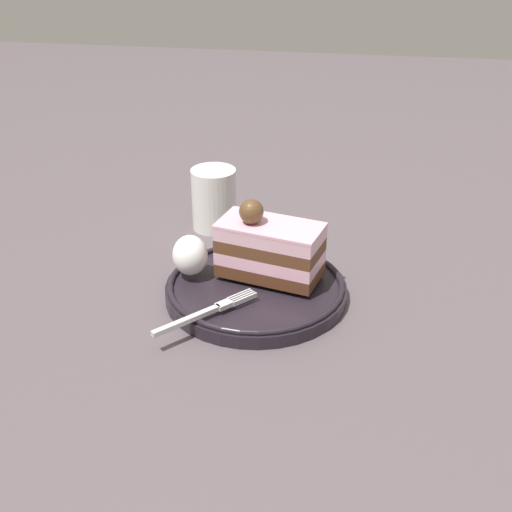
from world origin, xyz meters
The scene contains 6 objects.
ground_plane centered at (0.00, 0.00, 0.00)m, with size 2.40×2.40×0.00m, color #564B51.
dessert_plate centered at (-0.02, -0.02, 0.01)m, with size 0.19×0.19×0.02m.
cake_slice centered at (-0.01, 0.00, 0.05)m, with size 0.12×0.08×0.08m.
whipped_cream_dollop centered at (-0.09, -0.01, 0.04)m, with size 0.04×0.04×0.04m, color white.
fork centered at (-0.06, -0.08, 0.02)m, with size 0.09×0.09×0.00m.
drink_glass_near centered at (-0.10, 0.14, 0.03)m, with size 0.06×0.06×0.08m.
Camera 1 is at (0.08, -0.62, 0.38)m, focal length 47.61 mm.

